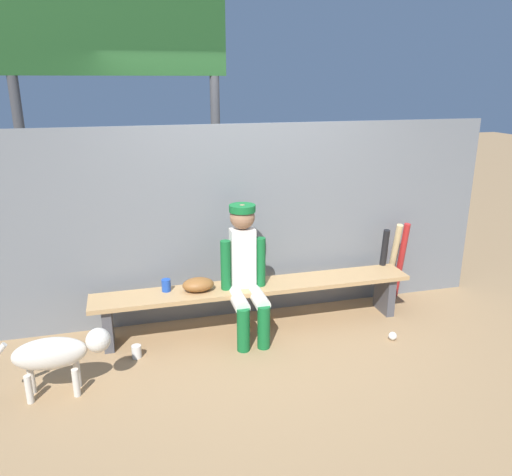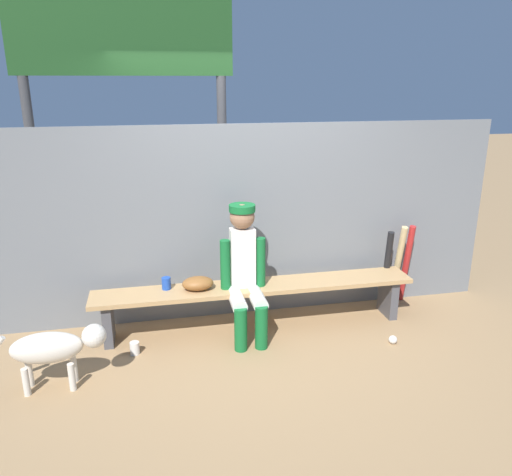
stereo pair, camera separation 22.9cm
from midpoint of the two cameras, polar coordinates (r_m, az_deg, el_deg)
name	(u,v)px [view 1 (the left image)]	position (r m, az deg, el deg)	size (l,w,h in m)	color
ground_plane	(256,327)	(4.78, -1.39, -10.11)	(30.00, 30.00, 0.00)	#9E7A51
chainlink_fence	(246,223)	(4.76, -2.47, 1.74)	(4.91, 0.03, 1.85)	slate
dugout_bench	(256,293)	(4.63, -1.43, -6.32)	(2.95, 0.36, 0.43)	tan
player_seated	(246,269)	(4.40, -2.70, -3.51)	(0.41, 0.55, 1.19)	silver
baseball_glove	(198,285)	(4.49, -8.07, -5.29)	(0.28, 0.20, 0.12)	brown
bat_aluminum_black	(382,267)	(5.22, 12.96, -3.24)	(0.06, 0.06, 0.81)	black
bat_wood_natural	(393,262)	(5.34, 14.12, -2.63)	(0.06, 0.06, 0.86)	tan
bat_aluminum_red	(401,261)	(5.39, 14.99, -2.55)	(0.06, 0.06, 0.84)	#B22323
baseball	(393,336)	(4.68, 13.93, -10.80)	(0.07, 0.07, 0.07)	white
cup_on_ground	(137,351)	(4.42, -14.93, -12.40)	(0.08, 0.08, 0.11)	silver
cup_on_bench	(166,285)	(4.54, -11.63, -5.31)	(0.08, 0.08, 0.11)	#1E47AD
scoreboard	(122,56)	(5.44, -16.21, 19.29)	(2.45, 0.27, 3.46)	#3F3F42
dog	(58,353)	(4.02, -23.17, -11.98)	(0.84, 0.20, 0.49)	beige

